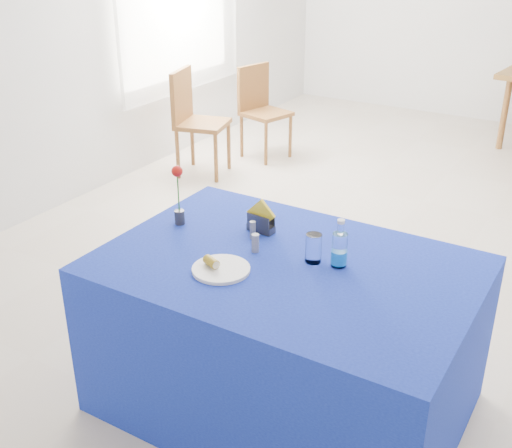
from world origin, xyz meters
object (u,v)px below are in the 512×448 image
at_px(blue_table, 285,336).
at_px(water_bottle, 339,251).
at_px(plate, 221,269).
at_px(chair_win_a, 193,115).
at_px(chair_win_b, 260,105).

distance_m(blue_table, water_bottle, 0.50).
xyz_separation_m(plate, chair_win_a, (-1.99, 2.51, -0.23)).
height_order(plate, water_bottle, water_bottle).
xyz_separation_m(blue_table, chair_win_b, (-1.94, 3.03, 0.12)).
bearing_deg(chair_win_a, water_bottle, -147.81).
relative_size(plate, blue_table, 0.15).
bearing_deg(plate, blue_table, 45.10).
xyz_separation_m(blue_table, chair_win_a, (-2.20, 2.31, 0.16)).
bearing_deg(plate, chair_win_b, 118.19).
height_order(blue_table, chair_win_a, chair_win_a).
height_order(water_bottle, chair_win_a, water_bottle).
bearing_deg(water_bottle, chair_win_b, 126.05).
relative_size(water_bottle, chair_win_b, 0.25).
distance_m(plate, chair_win_b, 3.68).
bearing_deg(water_bottle, plate, -143.46).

